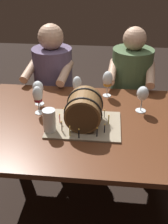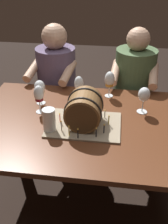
{
  "view_description": "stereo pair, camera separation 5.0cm",
  "coord_description": "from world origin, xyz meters",
  "px_view_note": "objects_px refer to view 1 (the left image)",
  "views": [
    {
      "loc": [
        0.15,
        -1.43,
        1.67
      ],
      "look_at": [
        0.01,
        -0.04,
        0.83
      ],
      "focal_mm": 42.25,
      "sensor_mm": 36.0,
      "label": 1
    },
    {
      "loc": [
        0.2,
        -1.42,
        1.67
      ],
      "look_at": [
        0.01,
        -0.04,
        0.83
      ],
      "focal_mm": 42.25,
      "sensor_mm": 36.0,
      "label": 2
    }
  ],
  "objects_px": {
    "beer_pint": "(49,122)",
    "person_seated_right": "(129,97)",
    "dining_table": "(83,133)",
    "person_seated_left": "(54,93)",
    "wine_glass_rose": "(77,85)",
    "wine_glass_white": "(38,89)",
    "wine_glass_empty": "(143,94)",
    "wine_glass_red": "(38,96)",
    "barrel_cake": "(84,111)",
    "wine_glass_amber": "(108,80)"
  },
  "relations": [
    {
      "from": "barrel_cake",
      "to": "wine_glass_white",
      "type": "relative_size",
      "value": 2.55
    },
    {
      "from": "barrel_cake",
      "to": "wine_glass_rose",
      "type": "xyz_separation_m",
      "value": [
        -0.08,
        0.32,
        0.02
      ]
    },
    {
      "from": "wine_glass_red",
      "to": "wine_glass_amber",
      "type": "xyz_separation_m",
      "value": [
        0.46,
        0.3,
        -0.0
      ]
    },
    {
      "from": "wine_glass_empty",
      "to": "person_seated_left",
      "type": "distance_m",
      "value": 0.97
    },
    {
      "from": "barrel_cake",
      "to": "wine_glass_amber",
      "type": "relative_size",
      "value": 2.3
    },
    {
      "from": "wine_glass_rose",
      "to": "person_seated_left",
      "type": "bearing_deg",
      "value": 121.43
    },
    {
      "from": "wine_glass_rose",
      "to": "person_seated_right",
      "type": "height_order",
      "value": "person_seated_right"
    },
    {
      "from": "person_seated_left",
      "to": "person_seated_right",
      "type": "xyz_separation_m",
      "value": [
        0.69,
        -0.0,
        -0.01
      ]
    },
    {
      "from": "wine_glass_empty",
      "to": "person_seated_left",
      "type": "bearing_deg",
      "value": 142.84
    },
    {
      "from": "wine_glass_red",
      "to": "wine_glass_amber",
      "type": "height_order",
      "value": "same"
    },
    {
      "from": "barrel_cake",
      "to": "wine_glass_rose",
      "type": "height_order",
      "value": "barrel_cake"
    },
    {
      "from": "barrel_cake",
      "to": "wine_glass_rose",
      "type": "relative_size",
      "value": 2.38
    },
    {
      "from": "dining_table",
      "to": "person_seated_right",
      "type": "distance_m",
      "value": 0.81
    },
    {
      "from": "person_seated_right",
      "to": "wine_glass_empty",
      "type": "bearing_deg",
      "value": -86.01
    },
    {
      "from": "wine_glass_white",
      "to": "person_seated_right",
      "type": "bearing_deg",
      "value": 37.6
    },
    {
      "from": "wine_glass_white",
      "to": "person_seated_left",
      "type": "relative_size",
      "value": 0.15
    },
    {
      "from": "wine_glass_red",
      "to": "wine_glass_rose",
      "type": "height_order",
      "value": "wine_glass_red"
    },
    {
      "from": "barrel_cake",
      "to": "beer_pint",
      "type": "xyz_separation_m",
      "value": [
        -0.2,
        -0.09,
        -0.03
      ]
    },
    {
      "from": "dining_table",
      "to": "person_seated_left",
      "type": "distance_m",
      "value": 0.81
    },
    {
      "from": "wine_glass_rose",
      "to": "wine_glass_amber",
      "type": "height_order",
      "value": "wine_glass_amber"
    },
    {
      "from": "barrel_cake",
      "to": "wine_glass_red",
      "type": "relative_size",
      "value": 2.3
    },
    {
      "from": "wine_glass_white",
      "to": "wine_glass_amber",
      "type": "xyz_separation_m",
      "value": [
        0.48,
        0.18,
        0.01
      ]
    },
    {
      "from": "dining_table",
      "to": "wine_glass_red",
      "type": "height_order",
      "value": "wine_glass_red"
    },
    {
      "from": "wine_glass_white",
      "to": "beer_pint",
      "type": "xyz_separation_m",
      "value": [
        0.15,
        -0.33,
        -0.05
      ]
    },
    {
      "from": "wine_glass_empty",
      "to": "beer_pint",
      "type": "bearing_deg",
      "value": -151.94
    },
    {
      "from": "wine_glass_white",
      "to": "wine_glass_empty",
      "type": "distance_m",
      "value": 0.72
    },
    {
      "from": "beer_pint",
      "to": "person_seated_right",
      "type": "height_order",
      "value": "person_seated_right"
    },
    {
      "from": "dining_table",
      "to": "person_seated_left",
      "type": "bearing_deg",
      "value": 115.46
    },
    {
      "from": "wine_glass_rose",
      "to": "wine_glass_white",
      "type": "bearing_deg",
      "value": -163.74
    },
    {
      "from": "wine_glass_rose",
      "to": "person_seated_right",
      "type": "distance_m",
      "value": 0.69
    },
    {
      "from": "person_seated_right",
      "to": "person_seated_left",
      "type": "bearing_deg",
      "value": 180.0
    },
    {
      "from": "dining_table",
      "to": "person_seated_left",
      "type": "relative_size",
      "value": 1.27
    },
    {
      "from": "wine_glass_rose",
      "to": "wine_glass_empty",
      "type": "height_order",
      "value": "wine_glass_rose"
    },
    {
      "from": "wine_glass_red",
      "to": "wine_glass_empty",
      "type": "distance_m",
      "value": 0.7
    },
    {
      "from": "wine_glass_red",
      "to": "beer_pint",
      "type": "height_order",
      "value": "wine_glass_red"
    },
    {
      "from": "wine_glass_rose",
      "to": "person_seated_right",
      "type": "bearing_deg",
      "value": 47.14
    },
    {
      "from": "wine_glass_white",
      "to": "barrel_cake",
      "type": "bearing_deg",
      "value": -34.97
    },
    {
      "from": "person_seated_right",
      "to": "wine_glass_white",
      "type": "bearing_deg",
      "value": -142.4
    },
    {
      "from": "wine_glass_rose",
      "to": "dining_table",
      "type": "bearing_deg",
      "value": -75.56
    },
    {
      "from": "wine_glass_empty",
      "to": "wine_glass_rose",
      "type": "bearing_deg",
      "value": 167.14
    },
    {
      "from": "barrel_cake",
      "to": "wine_glass_rose",
      "type": "bearing_deg",
      "value": 104.13
    },
    {
      "from": "barrel_cake",
      "to": "wine_glass_amber",
      "type": "xyz_separation_m",
      "value": [
        0.13,
        0.42,
        0.03
      ]
    },
    {
      "from": "beer_pint",
      "to": "barrel_cake",
      "type": "bearing_deg",
      "value": 23.67
    },
    {
      "from": "dining_table",
      "to": "wine_glass_rose",
      "type": "relative_size",
      "value": 7.7
    },
    {
      "from": "wine_glass_red",
      "to": "person_seated_right",
      "type": "height_order",
      "value": "person_seated_right"
    },
    {
      "from": "wine_glass_amber",
      "to": "person_seated_left",
      "type": "height_order",
      "value": "person_seated_left"
    },
    {
      "from": "wine_glass_white",
      "to": "wine_glass_amber",
      "type": "bearing_deg",
      "value": 20.34
    },
    {
      "from": "dining_table",
      "to": "wine_glass_red",
      "type": "xyz_separation_m",
      "value": [
        -0.31,
        0.08,
        0.23
      ]
    },
    {
      "from": "wine_glass_rose",
      "to": "beer_pint",
      "type": "distance_m",
      "value": 0.43
    },
    {
      "from": "wine_glass_empty",
      "to": "wine_glass_white",
      "type": "bearing_deg",
      "value": 177.96
    }
  ]
}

